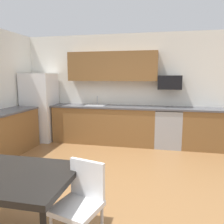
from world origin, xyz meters
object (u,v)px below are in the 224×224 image
Objects in this scene: refrigerator at (40,107)px; oven_range at (168,128)px; dining_table at (4,178)px; chair_near_table at (81,199)px; microwave at (170,82)px.

refrigerator is 3.29m from oven_range.
dining_table is 0.81m from chair_near_table.
dining_table is 1.65× the size of chair_near_table.
chair_near_table is at bearing -104.29° from microwave.
refrigerator is at bearing -176.84° from microwave.
dining_table is at bearing -65.78° from refrigerator.
microwave is at bearing 90.00° from oven_range.
oven_range is 1.07m from microwave.
chair_near_table is at bearing -55.42° from refrigerator.
chair_near_table is (2.35, -3.40, -0.36)m from refrigerator.
microwave is 4.11m from dining_table.
microwave is 0.39× the size of dining_table.
microwave is (0.00, 0.10, 1.07)m from oven_range.
chair_near_table is at bearing 3.98° from dining_table.
refrigerator is 3.21× the size of microwave.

